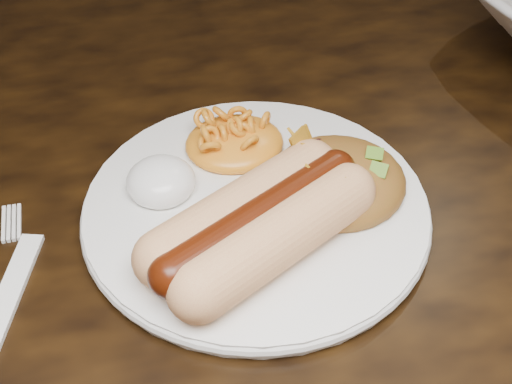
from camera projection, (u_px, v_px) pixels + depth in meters
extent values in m
cube|color=black|center=(166.00, 213.00, 0.54)|extent=(1.60, 0.90, 0.04)
cylinder|color=white|center=(256.00, 209.00, 0.50)|extent=(0.30, 0.30, 0.01)
cylinder|color=#F8D587|center=(266.00, 241.00, 0.44)|extent=(0.13, 0.10, 0.04)
cylinder|color=#F8D587|center=(254.00, 207.00, 0.47)|extent=(0.13, 0.10, 0.04)
cylinder|color=#461B05|center=(260.00, 219.00, 0.45)|extent=(0.14, 0.09, 0.03)
ellipsoid|color=orange|center=(234.00, 133.00, 0.53)|extent=(0.09, 0.08, 0.03)
ellipsoid|color=white|center=(160.00, 174.00, 0.50)|extent=(0.06, 0.06, 0.03)
ellipsoid|color=#A9371D|center=(337.00, 175.00, 0.50)|extent=(0.10, 0.09, 0.04)
cube|color=white|center=(10.00, 294.00, 0.45)|extent=(0.07, 0.16, 0.00)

